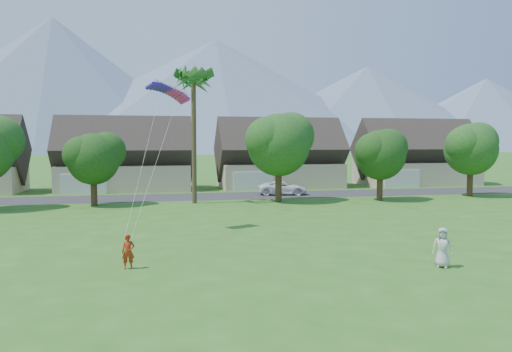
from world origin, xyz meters
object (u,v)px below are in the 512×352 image
object	(u,v)px
parked_car	(283,188)
parafoil_kite	(169,90)
watcher	(442,247)
kite_flyer	(128,252)

from	to	relation	value
parked_car	parafoil_kite	distance (m)	24.56
watcher	parked_car	bearing A→B (deg)	123.11
kite_flyer	parked_car	size ratio (longest dim) A/B	0.30
parked_car	parafoil_kite	xyz separation A→B (m)	(-12.77, -19.24, 8.36)
watcher	parked_car	distance (m)	31.75
watcher	parked_car	size ratio (longest dim) A/B	0.35
kite_flyer	parafoil_kite	distance (m)	13.05
watcher	parafoil_kite	size ratio (longest dim) A/B	0.62
kite_flyer	watcher	world-z (taller)	watcher
kite_flyer	watcher	xyz separation A→B (m)	(14.17, -2.69, 0.13)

